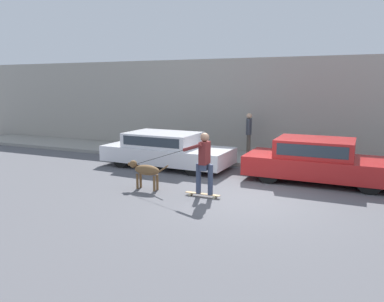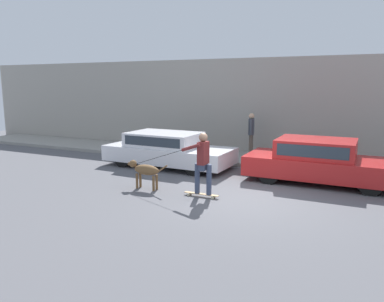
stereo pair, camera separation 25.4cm
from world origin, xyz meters
TOP-DOWN VIEW (x-y plane):
  - ground_plane at (0.00, 0.00)m, footprint 36.00×36.00m
  - back_wall at (0.00, 5.98)m, footprint 32.00×0.30m
  - sidewalk_curb at (0.00, 4.64)m, footprint 30.00×2.35m
  - parked_car_0 at (-3.51, 2.47)m, footprint 4.60×1.99m
  - parked_car_1 at (1.62, 2.47)m, footprint 4.37×1.90m
  - dog at (-2.68, -0.33)m, footprint 1.29×0.32m
  - skateboarder at (-0.92, -0.36)m, footprint 2.60×0.55m
  - pedestrian_with_bag at (-1.22, 4.98)m, footprint 0.30×0.70m

SIDE VIEW (x-z plane):
  - ground_plane at x=0.00m, z-range 0.00..0.00m
  - sidewalk_curb at x=0.00m, z-range 0.00..0.14m
  - dog at x=-2.68m, z-range 0.14..0.92m
  - parked_car_0 at x=-3.51m, z-range 0.00..1.20m
  - parked_car_1 at x=1.62m, z-range -0.02..1.27m
  - skateboarder at x=-0.92m, z-range 0.13..1.80m
  - pedestrian_with_bag at x=-1.22m, z-range 0.22..1.88m
  - back_wall at x=0.00m, z-range 0.00..3.92m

